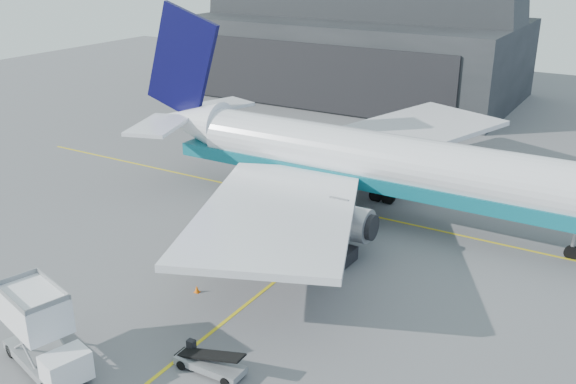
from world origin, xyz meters
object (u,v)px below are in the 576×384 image
Objects in this scene: catering_truck at (42,332)px; pushback_tug at (326,250)px; belt_loader_b at (209,363)px; airliner at (370,161)px.

pushback_tug is at bearing 84.96° from catering_truck.
pushback_tug is at bearing 91.79° from belt_loader_b.
airliner is 7.11× the size of catering_truck.
pushback_tug is (0.98, -9.95, -4.17)m from airliner.
airliner is 30.99m from catering_truck.
airliner is 10.84m from pushback_tug.
catering_truck is 9.63m from belt_loader_b.
catering_truck is 21.63m from pushback_tug.
pushback_tug is 15.75m from belt_loader_b.
airliner is at bearing 93.15° from catering_truck.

